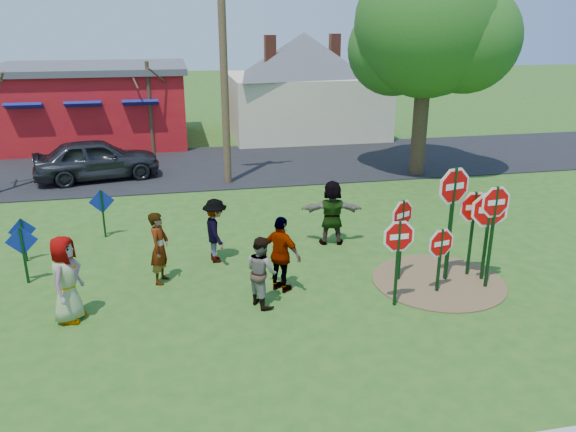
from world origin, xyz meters
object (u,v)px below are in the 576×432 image
Objects in this scene: stop_sign_b at (453,196)px; utility_pole at (223,54)px; person_b at (160,248)px; stop_sign_d at (474,213)px; leafy_tree at (431,32)px; stop_sign_c at (494,214)px; stop_sign_a at (398,244)px; person_a at (66,279)px; suv at (97,159)px.

stop_sign_b is 0.32× the size of utility_pole.
person_b is at bearing 154.80° from stop_sign_b.
person_b is at bearing 174.74° from stop_sign_d.
stop_sign_c is at bearing -105.58° from leafy_tree.
stop_sign_d is 11.23m from utility_pole.
stop_sign_c reaches higher than stop_sign_d.
utility_pole is at bearing 99.77° from stop_sign_b.
stop_sign_a reaches higher than person_b.
stop_sign_a is 0.81× the size of stop_sign_c.
stop_sign_d is 0.27× the size of leafy_tree.
person_b is 9.58m from utility_pole.
person_a is 0.40× the size of suv.
person_a is at bearing -141.72° from leafy_tree.
person_a is 2.39m from person_b.
person_a is 16.27m from leafy_tree.
utility_pole is at bearing 178.76° from leafy_tree.
stop_sign_a is 0.71× the size of stop_sign_b.
stop_sign_d is at bearing -149.12° from suv.
stop_sign_d is 0.49× the size of suv.
stop_sign_a is at bearing -164.86° from stop_sign_b.
stop_sign_a is 1.20× the size of person_b.
utility_pole reaches higher than stop_sign_c.
utility_pole is (4.34, 9.84, 3.93)m from person_a.
utility_pole is (-5.10, 10.23, 3.02)m from stop_sign_c.
leafy_tree is at bearing -32.25° from person_b.
leafy_tree is at bearing -1.24° from utility_pole.
stop_sign_c is 1.14× the size of stop_sign_d.
person_b is (-7.47, 1.15, -0.75)m from stop_sign_d.
leafy_tree reaches higher than stop_sign_a.
leafy_tree reaches higher than person_b.
stop_sign_b is 8.78m from person_a.
person_b is 0.21× the size of leafy_tree.
stop_sign_c is 1.49× the size of person_b.
person_a is 0.22× the size of leafy_tree.
person_a is at bearing -113.81° from utility_pole.
person_b is at bearing -35.26° from person_a.
stop_sign_a is 14.36m from suv.
stop_sign_a is at bearing -79.76° from person_a.
utility_pole is (4.98, -1.54, 4.03)m from suv.
utility_pole reaches higher than stop_sign_d.
utility_pole reaches higher than suv.
stop_sign_a is at bearing -75.98° from utility_pole.
stop_sign_b is 7.05m from person_b.
stop_sign_a is 1.13× the size of person_a.
stop_sign_c is 0.30× the size of leafy_tree.
suv is at bearing 135.65° from stop_sign_d.
stop_sign_a is 2.61m from stop_sign_d.
utility_pole is (2.46, 8.36, 3.98)m from person_b.
leafy_tree is (12.24, 9.66, 4.64)m from person_a.
person_b reaches higher than suv.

